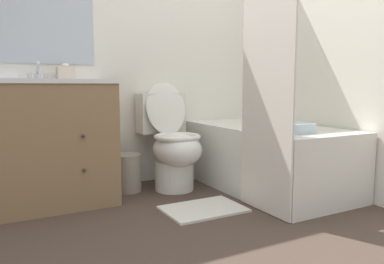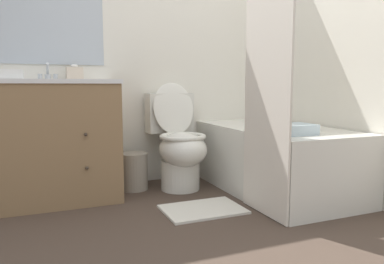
{
  "view_description": "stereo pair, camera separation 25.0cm",
  "coord_description": "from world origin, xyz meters",
  "px_view_note": "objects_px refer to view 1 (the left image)",
  "views": [
    {
      "loc": [
        -1.1,
        -1.49,
        0.84
      ],
      "look_at": [
        0.08,
        0.7,
        0.53
      ],
      "focal_mm": 35.0,
      "sensor_mm": 36.0,
      "label": 1
    },
    {
      "loc": [
        -0.87,
        -1.59,
        0.84
      ],
      "look_at": [
        0.08,
        0.7,
        0.53
      ],
      "focal_mm": 35.0,
      "sensor_mm": 36.0,
      "label": 2
    }
  ],
  "objects_px": {
    "bathtub": "(267,157)",
    "tissue_box": "(66,73)",
    "toilet": "(172,144)",
    "wastebasket": "(127,173)",
    "vanity_cabinet": "(44,142)",
    "sink_faucet": "(38,75)",
    "bath_mat": "(203,209)",
    "bath_towel_folded": "(290,128)"
  },
  "relations": [
    {
      "from": "bathtub",
      "to": "tissue_box",
      "type": "xyz_separation_m",
      "value": [
        -1.45,
        0.58,
        0.67
      ]
    },
    {
      "from": "toilet",
      "to": "bathtub",
      "type": "relative_size",
      "value": 0.62
    },
    {
      "from": "bathtub",
      "to": "wastebasket",
      "type": "relative_size",
      "value": 4.69
    },
    {
      "from": "vanity_cabinet",
      "to": "sink_faucet",
      "type": "height_order",
      "value": "sink_faucet"
    },
    {
      "from": "sink_faucet",
      "to": "wastebasket",
      "type": "bearing_deg",
      "value": -11.2
    },
    {
      "from": "bathtub",
      "to": "bath_mat",
      "type": "xyz_separation_m",
      "value": [
        -0.73,
        -0.22,
        -0.25
      ]
    },
    {
      "from": "wastebasket",
      "to": "bath_towel_folded",
      "type": "distance_m",
      "value": 1.31
    },
    {
      "from": "sink_faucet",
      "to": "bath_mat",
      "type": "xyz_separation_m",
      "value": [
        0.91,
        -0.81,
        -0.91
      ]
    },
    {
      "from": "bathtub",
      "to": "vanity_cabinet",
      "type": "bearing_deg",
      "value": 165.87
    },
    {
      "from": "sink_faucet",
      "to": "toilet",
      "type": "relative_size",
      "value": 0.16
    },
    {
      "from": "sink_faucet",
      "to": "bath_towel_folded",
      "type": "bearing_deg",
      "value": -34.37
    },
    {
      "from": "tissue_box",
      "to": "sink_faucet",
      "type": "bearing_deg",
      "value": 178.8
    },
    {
      "from": "sink_faucet",
      "to": "wastebasket",
      "type": "xyz_separation_m",
      "value": [
        0.61,
        -0.12,
        -0.77
      ]
    },
    {
      "from": "wastebasket",
      "to": "tissue_box",
      "type": "height_order",
      "value": "tissue_box"
    },
    {
      "from": "sink_faucet",
      "to": "toilet",
      "type": "bearing_deg",
      "value": -13.22
    },
    {
      "from": "tissue_box",
      "to": "bathtub",
      "type": "bearing_deg",
      "value": -21.92
    },
    {
      "from": "bath_mat",
      "to": "sink_faucet",
      "type": "bearing_deg",
      "value": 138.34
    },
    {
      "from": "toilet",
      "to": "bath_mat",
      "type": "height_order",
      "value": "toilet"
    },
    {
      "from": "bathtub",
      "to": "bath_mat",
      "type": "height_order",
      "value": "bathtub"
    },
    {
      "from": "bathtub",
      "to": "sink_faucet",
      "type": "bearing_deg",
      "value": 160.32
    },
    {
      "from": "bathtub",
      "to": "tissue_box",
      "type": "bearing_deg",
      "value": 158.08
    },
    {
      "from": "bathtub",
      "to": "bath_towel_folded",
      "type": "height_order",
      "value": "bath_towel_folded"
    },
    {
      "from": "sink_faucet",
      "to": "bathtub",
      "type": "height_order",
      "value": "sink_faucet"
    },
    {
      "from": "vanity_cabinet",
      "to": "bath_towel_folded",
      "type": "relative_size",
      "value": 3.51
    },
    {
      "from": "sink_faucet",
      "to": "bathtub",
      "type": "xyz_separation_m",
      "value": [
        1.64,
        -0.59,
        -0.66
      ]
    },
    {
      "from": "vanity_cabinet",
      "to": "tissue_box",
      "type": "xyz_separation_m",
      "value": [
        0.19,
        0.17,
        0.48
      ]
    },
    {
      "from": "vanity_cabinet",
      "to": "tissue_box",
      "type": "distance_m",
      "value": 0.55
    },
    {
      "from": "sink_faucet",
      "to": "bath_mat",
      "type": "relative_size",
      "value": 0.27
    },
    {
      "from": "bathtub",
      "to": "bath_towel_folded",
      "type": "bearing_deg",
      "value": -111.1
    },
    {
      "from": "tissue_box",
      "to": "bath_towel_folded",
      "type": "distance_m",
      "value": 1.68
    },
    {
      "from": "bath_mat",
      "to": "toilet",
      "type": "bearing_deg",
      "value": 85.36
    },
    {
      "from": "sink_faucet",
      "to": "bath_towel_folded",
      "type": "xyz_separation_m",
      "value": [
        1.48,
        -1.01,
        -0.37
      ]
    },
    {
      "from": "wastebasket",
      "to": "bath_towel_folded",
      "type": "bearing_deg",
      "value": -45.76
    },
    {
      "from": "wastebasket",
      "to": "bath_mat",
      "type": "relative_size",
      "value": 0.56
    },
    {
      "from": "bathtub",
      "to": "tissue_box",
      "type": "distance_m",
      "value": 1.7
    },
    {
      "from": "toilet",
      "to": "bath_towel_folded",
      "type": "relative_size",
      "value": 3.23
    },
    {
      "from": "wastebasket",
      "to": "tissue_box",
      "type": "xyz_separation_m",
      "value": [
        -0.42,
        0.12,
        0.78
      ]
    },
    {
      "from": "sink_faucet",
      "to": "toilet",
      "type": "height_order",
      "value": "sink_faucet"
    },
    {
      "from": "toilet",
      "to": "bath_towel_folded",
      "type": "height_order",
      "value": "toilet"
    },
    {
      "from": "toilet",
      "to": "bath_towel_folded",
      "type": "bearing_deg",
      "value": -56.58
    },
    {
      "from": "tissue_box",
      "to": "bath_mat",
      "type": "xyz_separation_m",
      "value": [
        0.72,
        -0.81,
        -0.92
      ]
    },
    {
      "from": "wastebasket",
      "to": "bath_towel_folded",
      "type": "xyz_separation_m",
      "value": [
        0.87,
        -0.89,
        0.4
      ]
    }
  ]
}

